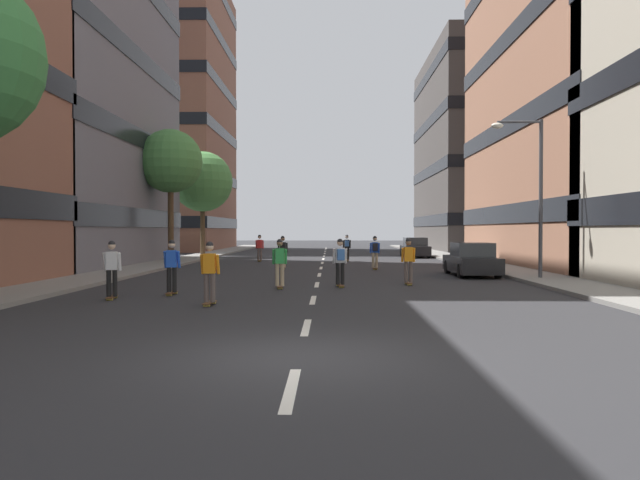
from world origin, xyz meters
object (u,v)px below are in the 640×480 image
(skater_6, at_px, (260,247))
(skater_2, at_px, (375,250))
(skater_8, at_px, (283,251))
(street_tree_near, at_px, (171,162))
(skater_5, at_px, (408,259))
(skater_7, at_px, (112,267))
(skater_9, at_px, (172,264))
(parked_car_near, at_px, (472,261))
(streetlamp_right, at_px, (532,180))
(skater_1, at_px, (210,270))
(skater_0, at_px, (340,259))
(street_tree_far, at_px, (202,182))
(skater_4, at_px, (347,246))
(parked_car_mid, at_px, (415,248))
(skater_3, at_px, (280,261))

(skater_6, bearing_deg, skater_2, -47.98)
(skater_2, bearing_deg, skater_8, 178.25)
(street_tree_near, bearing_deg, skater_5, -47.65)
(skater_7, bearing_deg, skater_9, 40.35)
(parked_car_near, bearing_deg, skater_9, -144.68)
(streetlamp_right, bearing_deg, skater_1, -144.76)
(skater_7, relative_size, skater_9, 1.00)
(parked_car_near, relative_size, skater_8, 2.47)
(skater_6, xyz_separation_m, skater_9, (-0.42, -20.30, 0.00))
(skater_6, height_order, skater_8, same)
(parked_car_near, xyz_separation_m, skater_1, (-9.80, -10.82, 0.29))
(skater_0, bearing_deg, street_tree_far, 112.90)
(skater_4, distance_m, skater_8, 8.95)
(street_tree_far, bearing_deg, street_tree_near, -90.00)
(skater_4, bearing_deg, skater_0, -92.35)
(parked_car_near, height_order, skater_2, skater_2)
(street_tree_near, xyz_separation_m, skater_2, (12.31, -5.41, -5.32))
(skater_7, bearing_deg, streetlamp_right, 24.75)
(parked_car_mid, xyz_separation_m, skater_2, (-4.09, -14.02, 0.32))
(skater_2, distance_m, skater_5, 8.80)
(skater_0, relative_size, skater_8, 1.00)
(skater_7, height_order, skater_9, same)
(skater_2, xyz_separation_m, skater_6, (-7.05, 7.83, -0.03))
(skater_2, relative_size, skater_4, 1.00)
(skater_3, relative_size, skater_7, 1.00)
(skater_6, bearing_deg, street_tree_near, -155.32)
(skater_5, bearing_deg, parked_car_near, 52.39)
(street_tree_far, distance_m, streetlamp_right, 28.27)
(skater_1, bearing_deg, skater_8, 86.94)
(skater_4, height_order, skater_9, same)
(skater_8, bearing_deg, skater_7, -106.29)
(skater_4, bearing_deg, skater_1, -100.77)
(skater_6, xyz_separation_m, skater_7, (-1.90, -21.56, 0.00))
(skater_3, height_order, skater_7, same)
(skater_0, bearing_deg, skater_2, 78.41)
(skater_3, height_order, skater_4, same)
(parked_car_mid, distance_m, street_tree_near, 19.36)
(street_tree_far, height_order, skater_7, street_tree_far)
(streetlamp_right, height_order, skater_0, streetlamp_right)
(street_tree_near, xyz_separation_m, street_tree_far, (0.00, 9.25, -0.50))
(streetlamp_right, height_order, skater_7, streetlamp_right)
(skater_2, height_order, skater_6, same)
(skater_1, distance_m, skater_8, 15.27)
(skater_1, bearing_deg, skater_2, 69.27)
(skater_3, bearing_deg, skater_7, -144.40)
(parked_car_mid, bearing_deg, skater_7, -115.18)
(street_tree_near, relative_size, skater_0, 4.62)
(skater_1, bearing_deg, parked_car_mid, 71.39)
(parked_car_mid, distance_m, street_tree_far, 17.19)
(street_tree_near, bearing_deg, skater_8, -35.39)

